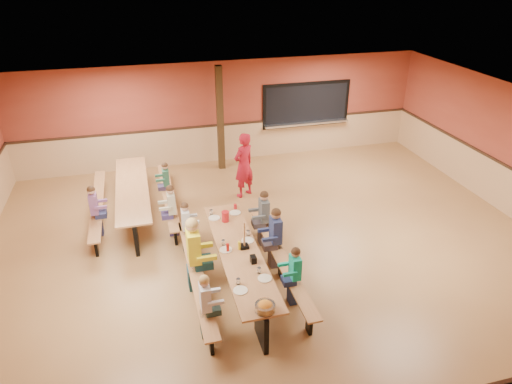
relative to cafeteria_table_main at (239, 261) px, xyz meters
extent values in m
plane|color=brown|center=(0.91, 0.99, -0.53)|extent=(12.00, 12.00, 0.00)
cube|color=brown|center=(0.91, 5.99, 0.97)|extent=(12.00, 0.04, 3.00)
cube|color=white|center=(0.91, 0.99, 2.47)|extent=(12.00, 10.00, 0.04)
cube|color=black|center=(3.51, 5.96, 1.02)|extent=(2.60, 0.06, 1.20)
cube|color=silver|center=(3.51, 5.87, 0.45)|extent=(2.70, 0.28, 0.06)
cube|color=black|center=(0.71, 5.39, 0.97)|extent=(0.18, 0.18, 3.00)
cube|color=#A16B3F|center=(0.00, 0.00, 0.19)|extent=(0.75, 3.60, 0.04)
cube|color=black|center=(0.00, -1.55, -0.18)|extent=(0.08, 0.60, 0.70)
cube|color=black|center=(0.00, 1.55, -0.18)|extent=(0.08, 0.60, 0.70)
cube|color=#A16B3F|center=(-0.83, 0.00, -0.09)|extent=(0.26, 3.60, 0.04)
cube|color=black|center=(-0.83, 0.00, -0.32)|extent=(0.06, 0.18, 0.41)
cube|color=#A16B3F|center=(0.83, 0.00, -0.09)|extent=(0.26, 3.60, 0.04)
cube|color=black|center=(0.83, 0.00, -0.32)|extent=(0.06, 0.18, 0.41)
cube|color=#A16B3F|center=(-1.87, 3.24, 0.19)|extent=(0.75, 3.60, 0.04)
cube|color=black|center=(-1.87, 1.69, -0.18)|extent=(0.08, 0.60, 0.70)
cube|color=black|center=(-1.87, 4.79, -0.18)|extent=(0.08, 0.60, 0.70)
cube|color=#A16B3F|center=(-2.69, 3.24, -0.09)|extent=(0.26, 3.60, 0.04)
cube|color=black|center=(-2.69, 3.24, -0.32)|extent=(0.06, 0.18, 0.41)
cube|color=#A16B3F|center=(-1.04, 3.24, -0.09)|extent=(0.26, 3.60, 0.04)
cube|color=black|center=(-1.04, 3.24, -0.32)|extent=(0.06, 0.18, 0.41)
imported|color=#A81325|center=(0.93, 3.52, 0.34)|extent=(0.75, 0.68, 1.72)
cylinder|color=#B2171D|center=(-0.03, 1.13, 0.32)|extent=(0.16, 0.16, 0.22)
cube|color=black|center=(0.16, -0.40, 0.28)|extent=(0.10, 0.14, 0.13)
cylinder|color=yellow|center=(0.02, 0.06, 0.30)|extent=(0.06, 0.06, 0.17)
cylinder|color=#B2140F|center=(-0.21, 0.05, 0.30)|extent=(0.06, 0.06, 0.17)
cube|color=black|center=(0.12, 0.09, 0.24)|extent=(0.16, 0.16, 0.06)
cube|color=#A16B3F|center=(0.12, 0.09, 0.52)|extent=(0.02, 0.09, 0.50)
camera|label=1|loc=(-1.50, -6.84, 5.09)|focal=32.00mm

